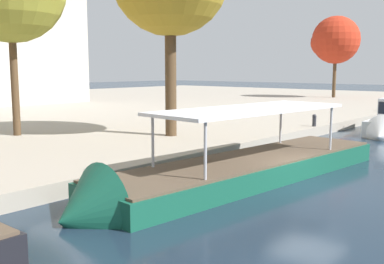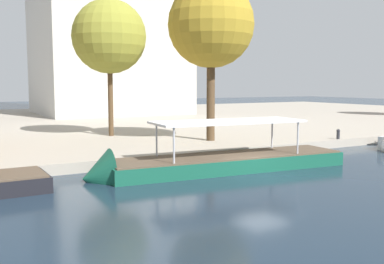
# 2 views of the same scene
# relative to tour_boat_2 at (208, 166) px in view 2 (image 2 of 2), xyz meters

# --- Properties ---
(ground_plane) EXTENTS (220.00, 220.00, 0.00)m
(ground_plane) POSITION_rel_tour_boat_2_xyz_m (1.83, -2.25, -0.32)
(ground_plane) COLOR #192838
(dock_promenade) EXTENTS (120.00, 55.00, 0.60)m
(dock_promenade) POSITION_rel_tour_boat_2_xyz_m (1.83, 30.38, -0.02)
(dock_promenade) COLOR #A39989
(dock_promenade) RESTS_ON ground_plane
(tour_boat_2) EXTENTS (15.08, 4.33, 3.99)m
(tour_boat_2) POSITION_rel_tour_boat_2_xyz_m (0.00, 0.00, 0.00)
(tour_boat_2) COLOR #14513D
(tour_boat_2) RESTS_ON ground_plane
(mooring_bollard_2) EXTENTS (0.27, 0.27, 0.77)m
(mooring_bollard_2) POSITION_rel_tour_boat_2_xyz_m (13.47, 3.21, 0.69)
(mooring_bollard_2) COLOR #2D2D33
(mooring_bollard_2) RESTS_ON dock_promenade
(tree_1) EXTENTS (5.83, 5.83, 10.79)m
(tree_1) POSITION_rel_tour_boat_2_xyz_m (-0.80, 13.90, 8.12)
(tree_1) COLOR #4C3823
(tree_1) RESTS_ON dock_promenade
(tree_3) EXTENTS (6.25, 6.25, 11.54)m
(tree_3) POSITION_rel_tour_boat_2_xyz_m (4.82, 7.53, 8.49)
(tree_3) COLOR #4C3823
(tree_3) RESTS_ON dock_promenade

